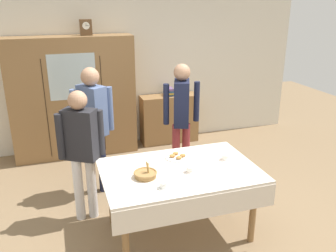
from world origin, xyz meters
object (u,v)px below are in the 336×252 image
at_px(bread_basket, 145,174).
at_px(spoon_back_edge, 246,166).
at_px(spoon_center, 192,183).
at_px(person_near_right_end, 181,111).
at_px(book_stack, 169,92).
at_px(tea_cup_far_left, 164,185).
at_px(dining_table, 181,179).
at_px(pastry_plate, 177,157).
at_px(person_behind_table_right, 93,119).
at_px(person_by_cabinet, 81,144).
at_px(tea_cup_mid_left, 225,158).
at_px(tea_cup_mid_right, 190,170).
at_px(bookshelf_low, 169,119).
at_px(wall_cabinet, 74,98).
at_px(mantel_clock, 86,27).
at_px(spoon_far_right, 175,174).

xyz_separation_m(bread_basket, spoon_back_edge, (1.10, -0.09, -0.03)).
height_order(spoon_center, person_near_right_end, person_near_right_end).
xyz_separation_m(book_stack, person_near_right_end, (-0.28, -1.41, 0.09)).
relative_size(tea_cup_far_left, bread_basket, 0.54).
bearing_deg(dining_table, pastry_plate, 76.86).
distance_m(pastry_plate, spoon_center, 0.61).
xyz_separation_m(tea_cup_far_left, person_behind_table_right, (-0.47, 1.50, 0.24)).
height_order(person_behind_table_right, person_near_right_end, person_behind_table_right).
xyz_separation_m(bread_basket, person_by_cabinet, (-0.56, 0.66, 0.13)).
relative_size(tea_cup_mid_left, bread_basket, 0.54).
bearing_deg(tea_cup_mid_right, book_stack, 76.36).
bearing_deg(bookshelf_low, spoon_center, -103.86).
relative_size(dining_table, tea_cup_mid_left, 12.64).
bearing_deg(wall_cabinet, tea_cup_mid_left, -59.60).
bearing_deg(tea_cup_far_left, tea_cup_mid_left, 25.06).
height_order(mantel_clock, person_by_cabinet, mantel_clock).
bearing_deg(spoon_center, pastry_plate, 84.11).
height_order(pastry_plate, spoon_center, pastry_plate).
relative_size(bookshelf_low, spoon_back_edge, 8.56).
bearing_deg(spoon_far_right, spoon_back_edge, -3.42).
bearing_deg(pastry_plate, bread_basket, -143.89).
distance_m(tea_cup_mid_left, pastry_plate, 0.53).
xyz_separation_m(tea_cup_mid_right, spoon_center, (-0.07, -0.23, -0.02)).
distance_m(spoon_center, spoon_far_right, 0.25).
height_order(dining_table, person_behind_table_right, person_behind_table_right).
distance_m(dining_table, tea_cup_mid_right, 0.17).
bearing_deg(spoon_far_right, tea_cup_mid_left, 14.47).
bearing_deg(pastry_plate, person_near_right_end, 67.55).
bearing_deg(tea_cup_mid_right, bookshelf_low, 76.36).
height_order(tea_cup_mid_right, person_behind_table_right, person_behind_table_right).
relative_size(bread_basket, spoon_center, 2.02).
bearing_deg(wall_cabinet, bookshelf_low, 1.77).
distance_m(tea_cup_mid_left, person_near_right_end, 1.16).
distance_m(wall_cabinet, spoon_center, 3.03).
relative_size(person_by_cabinet, person_near_right_end, 0.93).
distance_m(spoon_back_edge, person_near_right_end, 1.39).
relative_size(bookshelf_low, person_near_right_end, 0.61).
bearing_deg(mantel_clock, tea_cup_far_left, -83.15).
distance_m(spoon_center, person_by_cabinet, 1.35).
distance_m(book_stack, person_near_right_end, 1.44).
xyz_separation_m(tea_cup_far_left, pastry_plate, (0.35, 0.61, -0.01)).
distance_m(mantel_clock, tea_cup_mid_right, 3.02).
xyz_separation_m(tea_cup_mid_right, spoon_far_right, (-0.16, -0.00, -0.02)).
xyz_separation_m(person_behind_table_right, person_near_right_end, (1.20, 0.02, -0.02)).
bearing_deg(bookshelf_low, spoon_far_right, -106.80).
xyz_separation_m(tea_cup_mid_right, pastry_plate, (-0.00, 0.38, -0.01)).
xyz_separation_m(wall_cabinet, tea_cup_far_left, (0.62, -2.88, -0.17)).
xyz_separation_m(mantel_clock, spoon_far_right, (0.54, -2.66, -1.28)).
distance_m(dining_table, spoon_back_edge, 0.73).
height_order(spoon_center, spoon_far_right, same).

